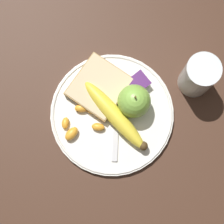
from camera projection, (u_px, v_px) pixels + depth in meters
ground_plane at (112, 114)px, 0.84m from camera, size 3.00×3.00×0.00m
plate at (112, 114)px, 0.83m from camera, size 0.27×0.27×0.01m
juice_glass at (198, 76)px, 0.80m from camera, size 0.07×0.07×0.11m
apple at (134, 101)px, 0.80m from camera, size 0.07×0.07×0.08m
banana at (116, 115)px, 0.81m from camera, size 0.05×0.20×0.04m
bread_slice at (99, 87)px, 0.83m from camera, size 0.14×0.14×0.02m
fork at (117, 115)px, 0.83m from camera, size 0.13×0.14×0.00m
jam_packet at (137, 84)px, 0.83m from camera, size 0.05×0.04×0.02m
orange_segment_0 at (71, 134)px, 0.81m from camera, size 0.04×0.03×0.02m
orange_segment_1 at (93, 110)px, 0.82m from camera, size 0.03×0.03×0.02m
orange_segment_2 at (85, 101)px, 0.83m from camera, size 0.04×0.03×0.02m
orange_segment_3 at (98, 127)px, 0.82m from camera, size 0.03×0.03×0.02m
orange_segment_4 at (65, 123)px, 0.82m from camera, size 0.03×0.03×0.01m
orange_segment_5 at (81, 108)px, 0.82m from camera, size 0.04×0.03×0.02m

